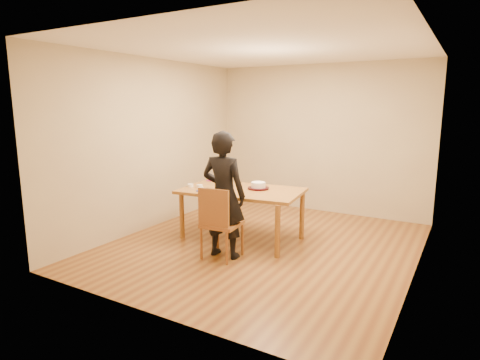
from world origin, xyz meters
The scene contains 16 objects.
room_shell centered at (0.00, 0.34, 1.35)m, with size 4.00×4.50×2.70m.
dining_table centered at (-0.41, 0.10, 0.73)m, with size 1.74×1.03×0.04m, color brown.
dining_chair centered at (-0.26, -0.68, 0.45)m, with size 0.46×0.46×0.04m, color brown.
cake_plate centered at (-0.22, 0.25, 0.76)m, with size 0.32×0.32×0.02m, color red.
cake centered at (-0.22, 0.25, 0.81)m, with size 0.21×0.21×0.07m, color white.
frosting_dome centered at (-0.22, 0.25, 0.86)m, with size 0.21×0.21×0.03m, color white.
frosting_tub centered at (-0.46, -0.36, 0.79)m, with size 0.09×0.09×0.08m, color white.
frosting_lid centered at (-0.88, -0.31, 0.76)m, with size 0.10×0.10×0.01m, color #18279E.
frosting_dollop centered at (-0.88, -0.31, 0.77)m, with size 0.04×0.04×0.02m, color white.
ramekin_green centered at (-0.89, -0.26, 0.77)m, with size 0.09×0.09×0.04m, color white.
ramekin_yellow centered at (-1.03, -0.10, 0.77)m, with size 0.09×0.09×0.04m, color white.
ramekin_multi centered at (-1.18, -0.13, 0.77)m, with size 0.09×0.09×0.04m, color white.
candy_box_pink centered at (-1.19, 0.41, 0.76)m, with size 0.12×0.06×0.02m, color #CC30A8.
candy_box_green centered at (-1.19, 0.42, 0.78)m, with size 0.13×0.07×0.02m, color green.
spatula centered at (-0.57, -0.32, 0.76)m, with size 0.18×0.02×0.01m, color black.
person centered at (-0.26, -0.63, 0.83)m, with size 0.60×0.40×1.66m, color black.
Camera 1 is at (2.45, -4.89, 1.98)m, focal length 30.00 mm.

